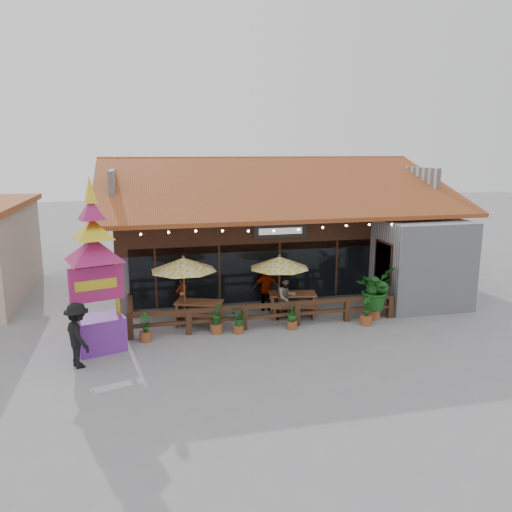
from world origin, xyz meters
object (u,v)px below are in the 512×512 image
object	(u,v)px
umbrella_right	(279,263)
picnic_table_left	(199,308)
umbrella_left	(184,264)
pedestrian	(78,335)
picnic_table_right	(292,300)
thai_sign_tower	(94,254)
tropical_plant	(374,290)

from	to	relation	value
umbrella_right	picnic_table_left	xyz separation A→B (m)	(-3.11, 0.03, -1.60)
umbrella_left	pedestrian	xyz separation A→B (m)	(-3.46, -3.02, -1.30)
picnic_table_right	pedestrian	size ratio (longest dim) A/B	1.06
umbrella_left	picnic_table_right	size ratio (longest dim) A/B	1.54
umbrella_right	pedestrian	bearing A→B (deg)	-157.04
umbrella_left	picnic_table_left	bearing A→B (deg)	2.07
picnic_table_left	thai_sign_tower	distance (m)	4.73
umbrella_right	picnic_table_left	size ratio (longest dim) A/B	1.24
umbrella_right	picnic_table_right	bearing A→B (deg)	13.37
picnic_table_right	pedestrian	bearing A→B (deg)	-157.73
umbrella_left	thai_sign_tower	distance (m)	3.57
tropical_plant	pedestrian	xyz separation A→B (m)	(-10.59, -1.94, -0.16)
thai_sign_tower	tropical_plant	world-z (taller)	thai_sign_tower
thai_sign_tower	tropical_plant	size ratio (longest dim) A/B	3.00
tropical_plant	pedestrian	size ratio (longest dim) A/B	1.01
picnic_table_right	umbrella_left	bearing A→B (deg)	-178.23
umbrella_left	thai_sign_tower	bearing A→B (deg)	-148.02
picnic_table_right	pedestrian	xyz separation A→B (m)	(-7.69, -3.15, 0.40)
umbrella_left	pedestrian	world-z (taller)	umbrella_left
umbrella_right	picnic_table_left	bearing A→B (deg)	179.48
picnic_table_left	thai_sign_tower	world-z (taller)	thai_sign_tower
picnic_table_right	pedestrian	distance (m)	8.32
thai_sign_tower	pedestrian	size ratio (longest dim) A/B	3.04
thai_sign_tower	tropical_plant	distance (m)	10.29
tropical_plant	picnic_table_right	bearing A→B (deg)	157.34
tropical_plant	umbrella_right	bearing A→B (deg)	162.92
picnic_table_right	tropical_plant	bearing A→B (deg)	-22.66
umbrella_right	thai_sign_tower	bearing A→B (deg)	-164.53
umbrella_right	picnic_table_left	world-z (taller)	umbrella_right
pedestrian	picnic_table_right	bearing A→B (deg)	-93.06
picnic_table_left	thai_sign_tower	bearing A→B (deg)	-151.93
umbrella_left	picnic_table_left	xyz separation A→B (m)	(0.54, 0.02, -1.73)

